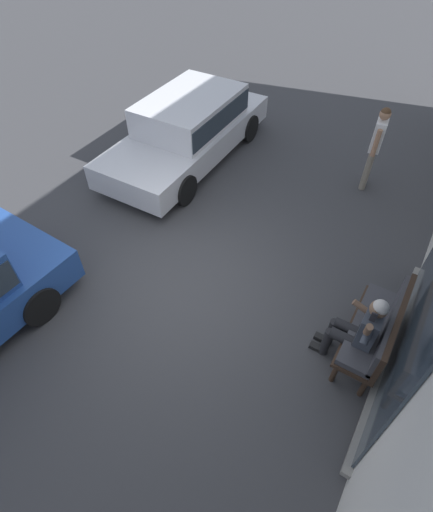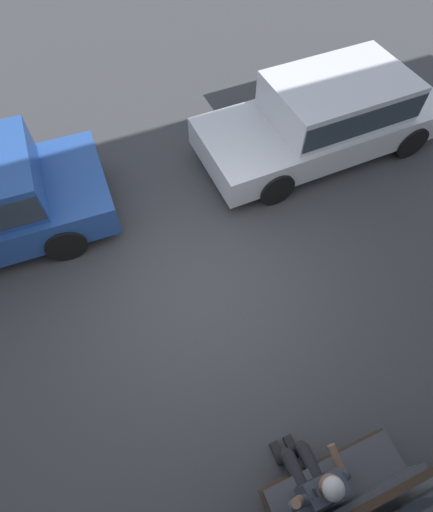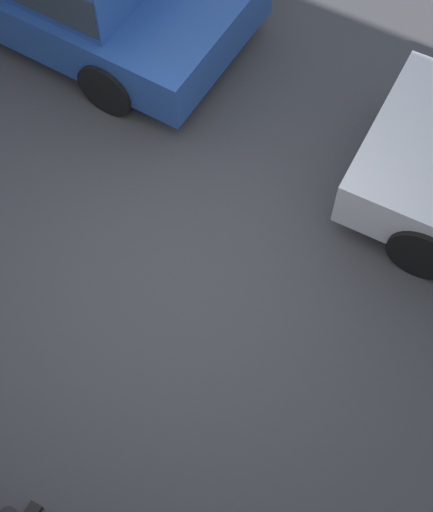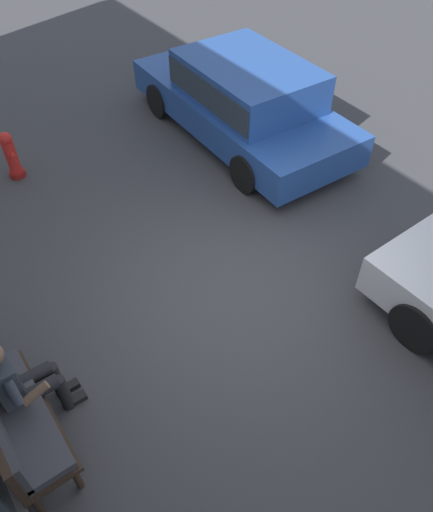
{
  "view_description": "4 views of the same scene",
  "coord_description": "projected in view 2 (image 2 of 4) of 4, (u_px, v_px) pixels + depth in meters",
  "views": [
    {
      "loc": [
        3.27,
        2.6,
        5.08
      ],
      "look_at": [
        0.04,
        0.62,
        1.11
      ],
      "focal_mm": 28.0,
      "sensor_mm": 36.0,
      "label": 1
    },
    {
      "loc": [
        0.88,
        2.6,
        5.21
      ],
      "look_at": [
        -0.26,
        -0.1,
        0.79
      ],
      "focal_mm": 28.0,
      "sensor_mm": 36.0,
      "label": 2
    },
    {
      "loc": [
        -1.88,
        2.6,
        6.3
      ],
      "look_at": [
        -0.51,
        0.13,
        1.23
      ],
      "focal_mm": 55.0,
      "sensor_mm": 36.0,
      "label": 3
    },
    {
      "loc": [
        -3.26,
        2.6,
        4.94
      ],
      "look_at": [
        -0.29,
        0.45,
        1.21
      ],
      "focal_mm": 35.0,
      "sensor_mm": 36.0,
      "label": 4
    }
  ],
  "objects": [
    {
      "name": "bench",
      "position": [
        344.0,
        494.0,
        3.97
      ],
      "size": [
        1.53,
        0.55,
        1.03
      ],
      "color": "#332319",
      "rests_on": "ground_plane"
    },
    {
      "name": "parked_car_near",
      "position": [
        329.0,
        113.0,
        7.02
      ],
      "size": [
        4.54,
        1.95,
        1.38
      ],
      "color": "silver",
      "rests_on": "ground_plane"
    },
    {
      "name": "ground_plane",
      "position": [
        203.0,
        296.0,
        5.86
      ],
      "size": [
        60.0,
        60.0,
        0.0
      ],
      "primitive_type": "plane",
      "color": "#38383A"
    },
    {
      "name": "person_on_phone",
      "position": [
        314.0,
        480.0,
        3.92
      ],
      "size": [
        0.73,
        0.74,
        1.36
      ],
      "color": "black",
      "rests_on": "ground_plane"
    }
  ]
}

